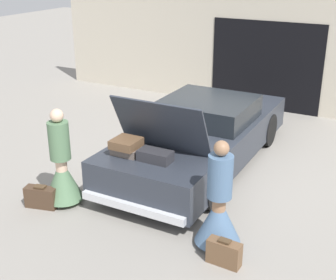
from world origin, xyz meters
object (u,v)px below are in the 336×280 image
at_px(car, 201,136).
at_px(suitcase_beside_left_person, 41,197).
at_px(person_right, 219,210).
at_px(person_left, 62,171).
at_px(suitcase_beside_right_person, 224,253).

height_order(car, suitcase_beside_left_person, car).
xyz_separation_m(car, person_right, (1.31, -2.34, -0.02)).
xyz_separation_m(car, person_left, (-1.31, -2.40, -0.00)).
bearing_deg(suitcase_beside_right_person, person_right, 123.90).
distance_m(person_left, person_right, 2.62).
bearing_deg(suitcase_beside_left_person, suitcase_beside_right_person, -0.18).
height_order(suitcase_beside_left_person, suitcase_beside_right_person, suitcase_beside_left_person).
bearing_deg(person_left, person_right, 93.01).
height_order(person_right, suitcase_beside_left_person, person_right).
distance_m(person_left, suitcase_beside_right_person, 2.89).
relative_size(person_left, suitcase_beside_right_person, 3.50).
bearing_deg(person_right, suitcase_beside_left_person, 110.98).
bearing_deg(car, person_left, -118.61).
distance_m(person_right, suitcase_beside_left_person, 2.88).
bearing_deg(person_right, suitcase_beside_right_person, -131.94).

